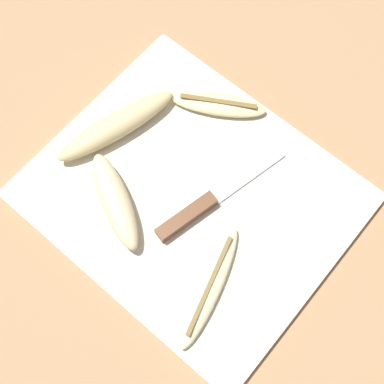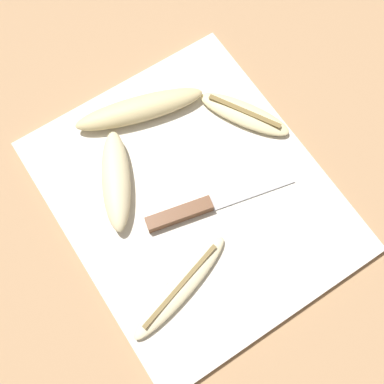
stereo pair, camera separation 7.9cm
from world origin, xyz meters
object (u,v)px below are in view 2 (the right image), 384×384
(knife, at_px, (194,209))
(banana_pale_long, at_px, (180,287))
(banana_mellow_near, at_px, (140,109))
(banana_soft_right, at_px, (244,114))
(banana_cream_curved, at_px, (116,180))

(knife, xyz_separation_m, banana_pale_long, (0.09, -0.08, 0.00))
(banana_mellow_near, xyz_separation_m, banana_pale_long, (0.27, -0.10, -0.01))
(banana_soft_right, height_order, banana_cream_curved, banana_cream_curved)
(banana_mellow_near, bearing_deg, banana_pale_long, -19.90)
(banana_soft_right, bearing_deg, banana_cream_curved, -92.49)
(banana_soft_right, distance_m, banana_cream_curved, 0.23)
(banana_soft_right, xyz_separation_m, banana_cream_curved, (-0.01, -0.23, 0.01))
(banana_cream_curved, bearing_deg, banana_pale_long, -1.66)
(knife, bearing_deg, banana_pale_long, -29.78)
(banana_pale_long, xyz_separation_m, banana_soft_right, (-0.17, 0.23, 0.00))
(banana_pale_long, bearing_deg, knife, 137.44)
(banana_soft_right, bearing_deg, knife, -60.06)
(banana_mellow_near, bearing_deg, knife, -5.76)
(banana_mellow_near, height_order, banana_cream_curved, banana_cream_curved)
(banana_mellow_near, bearing_deg, banana_cream_curved, -47.49)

